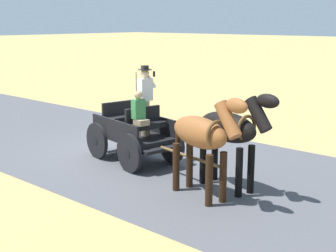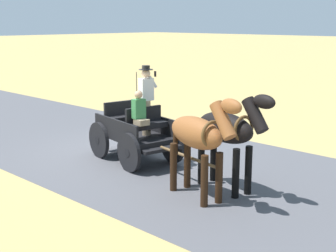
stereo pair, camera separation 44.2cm
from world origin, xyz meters
The scene contains 6 objects.
ground_plane centered at (0.00, 0.00, 0.00)m, with size 200.00×200.00×0.00m, color tan.
road_surface centered at (0.00, 0.00, 0.00)m, with size 6.60×160.00×0.01m, color #4C4C51.
horse_drawn_carriage centered at (0.47, 0.94, 0.82)m, with size 1.83×4.51×2.50m.
horse_near_side centered at (0.63, 3.99, 1.32)m, with size 0.82×2.15×2.21m.
horse_off_side centered at (1.42, 3.84, 1.32)m, with size 0.90×2.15×2.21m.
traffic_cone centered at (-2.91, -2.65, 0.25)m, with size 0.32×0.32×0.50m, color orange.
Camera 2 is at (8.57, 9.81, 3.59)m, focal length 50.88 mm.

